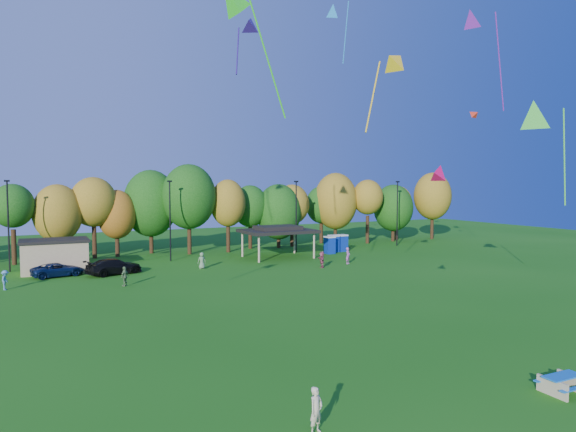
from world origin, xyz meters
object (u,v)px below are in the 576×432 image
porta_potties (335,244)px  picnic_table (563,383)px  kite_flyer (316,410)px  car_d (114,266)px  car_c (58,270)px

porta_potties → picnic_table: porta_potties is taller
kite_flyer → car_d: bearing=69.7°
porta_potties → car_d: size_ratio=0.71×
picnic_table → car_c: 42.66m
kite_flyer → car_d: kite_flyer is taller
porta_potties → kite_flyer: porta_potties is taller
porta_potties → kite_flyer: (-25.72, -40.18, -0.28)m
kite_flyer → car_d: 36.11m
picnic_table → car_d: 39.76m
picnic_table → car_d: bearing=109.6°
picnic_table → kite_flyer: size_ratio=1.08×
kite_flyer → car_c: size_ratio=0.35×
porta_potties → picnic_table: size_ratio=2.12×
car_c → porta_potties: bearing=-97.7°
picnic_table → car_d: (-12.68, 37.68, 0.33)m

